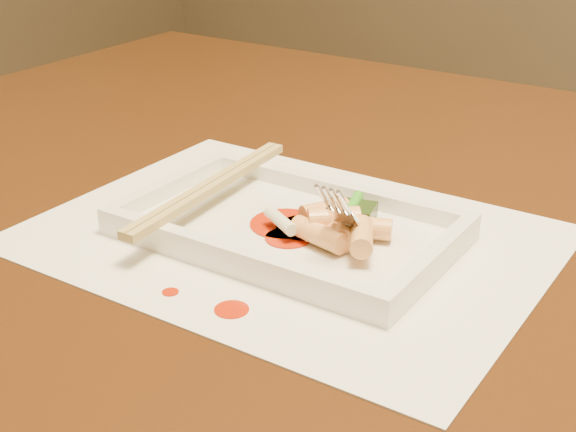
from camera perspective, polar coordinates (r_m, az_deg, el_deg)
The scene contains 26 objects.
table at distance 0.74m, azimuth 10.91°, elevation -7.39°, with size 1.40×0.90×0.75m.
placemat at distance 0.64m, azimuth 0.00°, elevation -1.51°, with size 0.40×0.30×0.00m, color white.
sauce_splatter_a at distance 0.55m, azimuth -4.03°, elevation -6.64°, with size 0.02×0.02×0.00m, color #BC2205.
sauce_splatter_b at distance 0.57m, azimuth -8.36°, elevation -5.37°, with size 0.01×0.01×0.00m, color #BC2205.
plate_base at distance 0.64m, azimuth 0.00°, elevation -1.13°, with size 0.26×0.16×0.01m, color white.
plate_rim_far at distance 0.69m, azimuth 3.36°, elevation 1.91°, with size 0.26×0.01×0.01m, color white.
plate_rim_near at distance 0.58m, azimuth -4.00°, elevation -2.82°, with size 0.26×0.01×0.01m, color white.
plate_rim_left at distance 0.71m, azimuth -8.43°, elevation 2.09°, with size 0.01×0.14×0.01m, color white.
plate_rim_right at distance 0.59m, azimuth 10.21°, elevation -3.06°, with size 0.01×0.14×0.01m, color white.
veg_piece at distance 0.65m, azimuth 4.51°, elevation 0.32°, with size 0.04×0.03×0.01m, color black.
scallion_white at distance 0.62m, azimuth -0.55°, elevation -0.33°, with size 0.01×0.01×0.04m, color #EAEACC.
scallion_green at distance 0.63m, azimuth 4.19°, elevation 0.00°, with size 0.01×0.01×0.09m, color #2A9417.
chopstick_a at distance 0.68m, azimuth -5.81°, elevation 2.17°, with size 0.01×0.22×0.01m, color tan.
chopstick_b at distance 0.67m, azimuth -5.28°, elevation 2.03°, with size 0.01×0.22×0.01m, color tan.
fork at distance 0.59m, azimuth 6.64°, elevation 4.66°, with size 0.09×0.10×0.14m, color silver, non-canonical shape.
sauce_blob_0 at distance 0.62m, azimuth 0.01°, elevation -1.57°, with size 0.04×0.04×0.00m, color #BC2205.
sauce_blob_1 at distance 0.64m, azimuth 1.32°, elevation -0.87°, with size 0.05×0.05×0.00m, color #BC2205.
sauce_blob_2 at distance 0.64m, azimuth -0.18°, elevation -0.56°, with size 0.06×0.06×0.00m, color #BC2205.
rice_cake_0 at distance 0.62m, azimuth 3.08°, elevation -0.77°, with size 0.02×0.02×0.05m, color #FDC676.
rice_cake_1 at distance 0.62m, azimuth 2.96°, elevation -0.81°, with size 0.02×0.02×0.04m, color #FDC676.
rice_cake_2 at distance 0.59m, azimuth 5.26°, elevation -1.47°, with size 0.02×0.02×0.04m, color #FDC676.
rice_cake_3 at distance 0.62m, azimuth 5.47°, elevation -0.82°, with size 0.02×0.02×0.04m, color #FDC676.
rice_cake_4 at distance 0.60m, azimuth 2.22°, elevation -1.33°, with size 0.02×0.02×0.05m, color #FDC676.
rice_cake_5 at distance 0.62m, azimuth 3.28°, elevation -0.24°, with size 0.02×0.02×0.04m, color #FDC676.
rice_cake_6 at distance 0.62m, azimuth 3.89°, elevation -0.91°, with size 0.02×0.02×0.04m, color #FDC676.
rice_cake_7 at distance 0.64m, azimuth 2.62°, elevation 0.34°, with size 0.02×0.02×0.04m, color #FDC676.
Camera 1 is at (0.22, -0.59, 1.04)m, focal length 50.00 mm.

